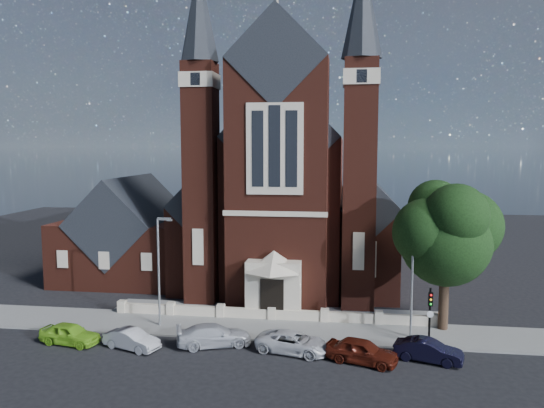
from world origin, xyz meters
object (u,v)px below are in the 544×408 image
at_px(traffic_signal, 430,309).
at_px(car_silver_a, 132,339).
at_px(street_lamp_right, 414,273).
at_px(car_white_suv, 293,342).
at_px(church, 293,194).
at_px(street_tree, 448,236).
at_px(car_navy, 428,351).
at_px(street_lamp_left, 160,265).
at_px(car_dark_red, 362,351).
at_px(car_lime_van, 70,334).
at_px(car_silver_b, 214,335).
at_px(parish_hall, 131,238).

relative_size(traffic_signal, car_silver_a, 1.03).
relative_size(street_lamp_right, car_white_suv, 1.68).
height_order(church, street_tree, church).
bearing_deg(car_navy, street_lamp_right, 24.22).
bearing_deg(car_white_suv, church, 18.71).
bearing_deg(street_lamp_left, street_tree, 4.76).
relative_size(street_lamp_right, car_dark_red, 1.84).
relative_size(car_lime_van, car_silver_b, 0.84).
bearing_deg(street_lamp_right, car_dark_red, -127.17).
relative_size(car_silver_a, car_silver_b, 0.79).
height_order(car_dark_red, car_navy, car_dark_red).
height_order(parish_hall, street_lamp_right, parish_hall).
distance_m(car_dark_red, car_navy, 4.13).
distance_m(street_lamp_right, traffic_signal, 2.71).
bearing_deg(car_white_suv, car_silver_b, 98.58).
bearing_deg(street_lamp_right, car_lime_van, -169.58).
xyz_separation_m(street_lamp_right, car_silver_b, (-13.20, -3.19, -3.88)).
distance_m(street_tree, car_navy, 8.64).
relative_size(street_lamp_left, street_lamp_right, 1.00).
distance_m(street_lamp_left, street_lamp_right, 18.00).
relative_size(street_lamp_left, car_silver_b, 1.64).
xyz_separation_m(street_tree, car_white_suv, (-10.36, -5.32, -6.29)).
bearing_deg(street_lamp_left, car_lime_van, -139.06).
height_order(parish_hall, traffic_signal, parish_hall).
xyz_separation_m(car_silver_a, car_navy, (18.90, 0.58, 0.04)).
relative_size(car_silver_a, car_navy, 0.94).
distance_m(church, car_lime_van, 27.46).
bearing_deg(street_lamp_left, car_silver_b, -33.59).
relative_size(street_tree, car_dark_red, 2.43).
relative_size(street_lamp_right, car_navy, 1.96).
distance_m(car_white_suv, car_navy, 8.37).
xyz_separation_m(parish_hall, car_navy, (26.60, -17.89, -3.33)).
xyz_separation_m(street_lamp_left, traffic_signal, (18.91, -1.57, -2.02)).
bearing_deg(car_silver_a, street_lamp_right, -57.34).
bearing_deg(street_lamp_right, car_silver_b, -166.41).
bearing_deg(car_lime_van, traffic_signal, -73.46).
distance_m(street_lamp_right, car_silver_b, 14.12).
relative_size(church, car_navy, 8.43).
relative_size(car_silver_b, car_white_suv, 1.02).
bearing_deg(car_silver_a, parish_hall, 41.63).
height_order(street_lamp_left, car_navy, street_lamp_left).
bearing_deg(traffic_signal, parish_hall, 150.02).
bearing_deg(car_silver_b, car_navy, -112.05).
height_order(church, car_lime_van, church).
bearing_deg(street_lamp_right, parish_hall, 151.78).
xyz_separation_m(church, street_lamp_left, (-7.91, -18.94, -3.59)).
bearing_deg(car_white_suv, car_lime_van, 105.30).
distance_m(traffic_signal, car_white_suv, 9.20).
height_order(car_silver_a, car_navy, car_navy).
height_order(street_lamp_left, car_white_suv, street_lamp_left).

